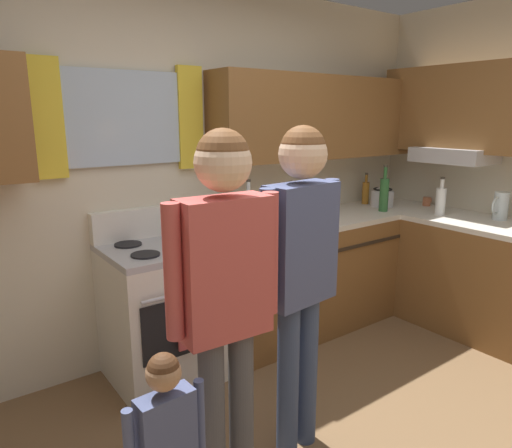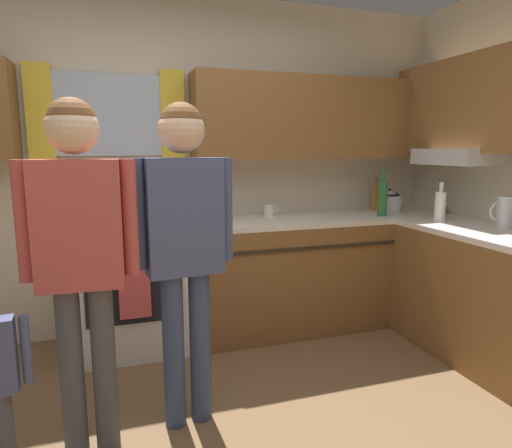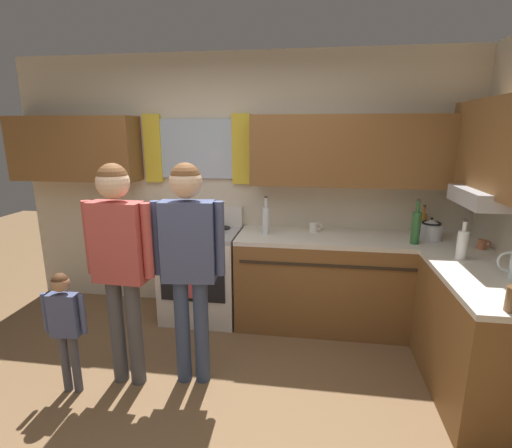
{
  "view_description": "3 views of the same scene",
  "coord_description": "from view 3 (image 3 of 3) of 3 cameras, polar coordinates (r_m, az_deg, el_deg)",
  "views": [
    {
      "loc": [
        -1.49,
        -1.06,
        1.7
      ],
      "look_at": [
        0.01,
        0.97,
        1.1
      ],
      "focal_mm": 32.44,
      "sensor_mm": 36.0,
      "label": 1
    },
    {
      "loc": [
        -0.4,
        -1.66,
        1.43
      ],
      "look_at": [
        0.36,
        0.66,
        1.02
      ],
      "focal_mm": 31.06,
      "sensor_mm": 36.0,
      "label": 2
    },
    {
      "loc": [
        0.78,
        -1.95,
        1.87
      ],
      "look_at": [
        0.35,
        0.9,
        1.15
      ],
      "focal_mm": 26.73,
      "sensor_mm": 36.0,
      "label": 3
    }
  ],
  "objects": [
    {
      "name": "ground_plane",
      "position": [
        2.81,
        -11.2,
        -28.0
      ],
      "size": [
        12.0,
        12.0,
        0.0
      ],
      "primitive_type": "plane",
      "color": "brown"
    },
    {
      "name": "back_wall_unit",
      "position": [
        3.87,
        -2.53,
        7.6
      ],
      "size": [
        4.6,
        0.42,
        2.6
      ],
      "color": "beige",
      "rests_on": "ground"
    },
    {
      "name": "kitchen_counter_run",
      "position": [
        3.56,
        19.26,
        -10.41
      ],
      "size": [
        2.2,
        1.78,
        0.9
      ],
      "color": "brown",
      "rests_on": "ground"
    },
    {
      "name": "stove_oven",
      "position": [
        3.92,
        -8.07,
        -7.18
      ],
      "size": [
        0.74,
        0.67,
        1.1
      ],
      "color": "silver",
      "rests_on": "ground"
    },
    {
      "name": "bottle_tall_clear",
      "position": [
        3.61,
        1.47,
        0.65
      ],
      "size": [
        0.07,
        0.07,
        0.37
      ],
      "color": "silver",
      "rests_on": "kitchen_counter_run"
    },
    {
      "name": "bottle_oil_amber",
      "position": [
        3.93,
        23.68,
        0.09
      ],
      "size": [
        0.06,
        0.06,
        0.29
      ],
      "color": "#B27223",
      "rests_on": "kitchen_counter_run"
    },
    {
      "name": "bottle_milk_white",
      "position": [
        3.32,
        28.48,
        -2.64
      ],
      "size": [
        0.08,
        0.08,
        0.31
      ],
      "color": "white",
      "rests_on": "kitchen_counter_run"
    },
    {
      "name": "bottle_wine_green",
      "position": [
        3.58,
        22.83,
        -0.38
      ],
      "size": [
        0.08,
        0.08,
        0.39
      ],
      "color": "#2D6633",
      "rests_on": "kitchen_counter_run"
    },
    {
      "name": "mug_ceramic_white",
      "position": [
        3.76,
        8.67,
        -0.41
      ],
      "size": [
        0.13,
        0.08,
        0.09
      ],
      "color": "white",
      "rests_on": "kitchen_counter_run"
    },
    {
      "name": "cup_terracotta",
      "position": [
        3.7,
        30.76,
        -2.61
      ],
      "size": [
        0.11,
        0.07,
        0.08
      ],
      "color": "#B76642",
      "rests_on": "kitchen_counter_run"
    },
    {
      "name": "stovetop_kettle",
      "position": [
        3.78,
        24.71,
        -0.75
      ],
      "size": [
        0.27,
        0.2,
        0.21
      ],
      "color": "silver",
      "rests_on": "kitchen_counter_run"
    },
    {
      "name": "adult_holding_child",
      "position": [
        2.85,
        -19.81,
        -3.8
      ],
      "size": [
        0.51,
        0.22,
        1.65
      ],
      "color": "#4C4C51",
      "rests_on": "ground"
    },
    {
      "name": "adult_in_plaid",
      "position": [
        2.73,
        -10.05,
        -3.86
      ],
      "size": [
        0.51,
        0.22,
        1.66
      ],
      "color": "#38476B",
      "rests_on": "ground"
    },
    {
      "name": "small_child",
      "position": [
        3.07,
        -26.7,
        -12.6
      ],
      "size": [
        0.31,
        0.12,
        0.92
      ],
      "color": "#4C4C56",
      "rests_on": "ground"
    }
  ]
}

